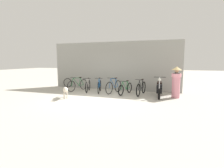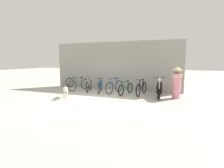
% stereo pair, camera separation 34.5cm
% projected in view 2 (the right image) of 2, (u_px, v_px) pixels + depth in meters
% --- Properties ---
extents(ground_plane, '(60.00, 60.00, 0.00)m').
position_uv_depth(ground_plane, '(94.00, 98.00, 8.88)').
color(ground_plane, '#B7B2A5').
extents(shop_wall_back, '(8.62, 0.20, 3.12)m').
position_uv_depth(shop_wall_back, '(114.00, 66.00, 11.52)').
color(shop_wall_back, gray).
rests_on(shop_wall_back, ground).
extents(bicycle_0, '(0.58, 1.72, 0.88)m').
position_uv_depth(bicycle_0, '(79.00, 85.00, 11.29)').
color(bicycle_0, black).
rests_on(bicycle_0, ground).
extents(bicycle_1, '(0.59, 1.59, 0.86)m').
position_uv_depth(bicycle_1, '(89.00, 86.00, 10.92)').
color(bicycle_1, black).
rests_on(bicycle_1, ground).
extents(bicycle_2, '(0.59, 1.64, 0.91)m').
position_uv_depth(bicycle_2, '(100.00, 86.00, 10.54)').
color(bicycle_2, black).
rests_on(bicycle_2, ground).
extents(bicycle_3, '(0.54, 1.63, 0.93)m').
position_uv_depth(bicycle_3, '(114.00, 87.00, 10.34)').
color(bicycle_3, black).
rests_on(bicycle_3, ground).
extents(bicycle_4, '(0.51, 1.64, 0.79)m').
position_uv_depth(bicycle_4, '(126.00, 89.00, 9.99)').
color(bicycle_4, black).
rests_on(bicycle_4, ground).
extents(bicycle_5, '(0.46, 1.76, 0.91)m').
position_uv_depth(bicycle_5, '(141.00, 89.00, 9.72)').
color(bicycle_5, black).
rests_on(bicycle_5, ground).
extents(motorcycle, '(0.58, 1.94, 1.10)m').
position_uv_depth(motorcycle, '(159.00, 89.00, 9.16)').
color(motorcycle, black).
rests_on(motorcycle, ground).
extents(stray_dog, '(0.71, 0.97, 0.61)m').
position_uv_depth(stray_dog, '(65.00, 90.00, 8.96)').
color(stray_dog, beige).
rests_on(stray_dog, ground).
extents(person_in_robes, '(0.68, 0.68, 1.61)m').
position_uv_depth(person_in_robes, '(177.00, 82.00, 8.81)').
color(person_in_robes, pink).
rests_on(person_in_robes, ground).
extents(spare_tire_left, '(0.67, 0.06, 0.67)m').
position_uv_depth(spare_tire_left, '(70.00, 83.00, 12.64)').
color(spare_tire_left, black).
rests_on(spare_tire_left, ground).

